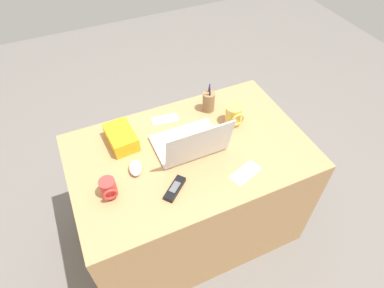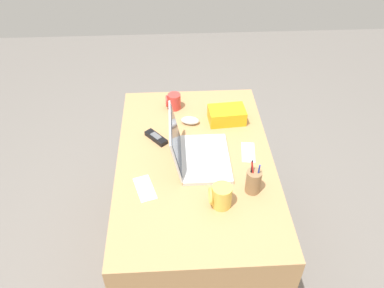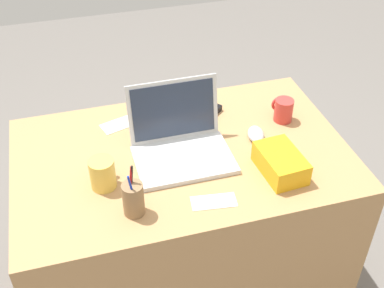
# 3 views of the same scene
# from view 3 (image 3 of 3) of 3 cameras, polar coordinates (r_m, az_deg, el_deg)

# --- Properties ---
(ground_plane) EXTENTS (6.00, 6.00, 0.00)m
(ground_plane) POSITION_cam_3_polar(r_m,az_deg,el_deg) (2.35, -0.90, -15.14)
(ground_plane) COLOR slate
(desk) EXTENTS (1.21, 0.77, 0.74)m
(desk) POSITION_cam_3_polar(r_m,az_deg,el_deg) (2.07, -1.00, -9.01)
(desk) COLOR tan
(desk) RESTS_ON ground
(laptop) EXTENTS (0.34, 0.29, 0.24)m
(laptop) POSITION_cam_3_polar(r_m,az_deg,el_deg) (1.78, -1.33, 0.10)
(laptop) COLOR silver
(laptop) RESTS_ON desk
(computer_mouse) EXTENTS (0.08, 0.11, 0.04)m
(computer_mouse) POSITION_cam_3_polar(r_m,az_deg,el_deg) (1.89, 7.31, 1.10)
(computer_mouse) COLOR silver
(computer_mouse) RESTS_ON desk
(coffee_mug_white) EXTENTS (0.09, 0.10, 0.11)m
(coffee_mug_white) POSITION_cam_3_polar(r_m,az_deg,el_deg) (1.67, -10.20, -3.25)
(coffee_mug_white) COLOR #E0BC4C
(coffee_mug_white) RESTS_ON desk
(coffee_mug_tall) EXTENTS (0.07, 0.08, 0.09)m
(coffee_mug_tall) POSITION_cam_3_polar(r_m,az_deg,el_deg) (1.99, 10.37, 3.89)
(coffee_mug_tall) COLOR #C63833
(coffee_mug_tall) RESTS_ON desk
(cordless_phone) EXTENTS (0.13, 0.12, 0.03)m
(cordless_phone) POSITION_cam_3_polar(r_m,az_deg,el_deg) (1.99, 1.90, 3.44)
(cordless_phone) COLOR black
(cordless_phone) RESTS_ON desk
(pen_holder) EXTENTS (0.07, 0.07, 0.18)m
(pen_holder) POSITION_cam_3_polar(r_m,az_deg,el_deg) (1.56, -6.73, -6.22)
(pen_holder) COLOR olive
(pen_holder) RESTS_ON desk
(snack_bag) EXTENTS (0.14, 0.20, 0.08)m
(snack_bag) POSITION_cam_3_polar(r_m,az_deg,el_deg) (1.74, 10.08, -2.14)
(snack_bag) COLOR #F2AD19
(snack_bag) RESTS_ON desk
(paper_note_near_laptop) EXTENTS (0.17, 0.12, 0.00)m
(paper_note_near_laptop) POSITION_cam_3_polar(r_m,az_deg,el_deg) (1.97, -8.09, 2.32)
(paper_note_near_laptop) COLOR white
(paper_note_near_laptop) RESTS_ON desk
(paper_note_left) EXTENTS (0.15, 0.08, 0.00)m
(paper_note_left) POSITION_cam_3_polar(r_m,az_deg,el_deg) (1.63, 2.50, -6.59)
(paper_note_left) COLOR white
(paper_note_left) RESTS_ON desk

